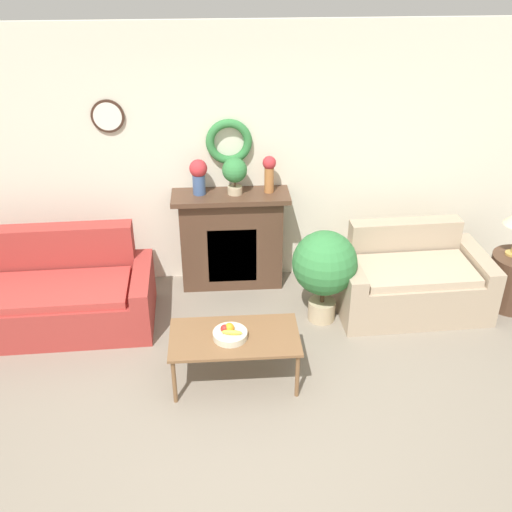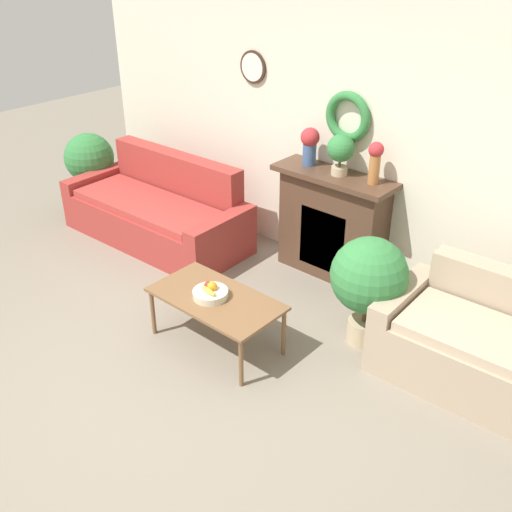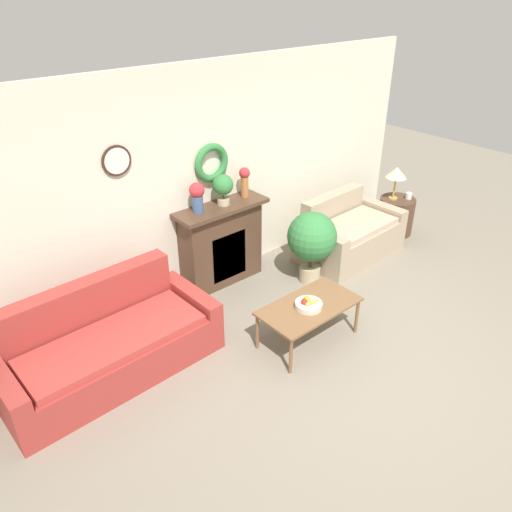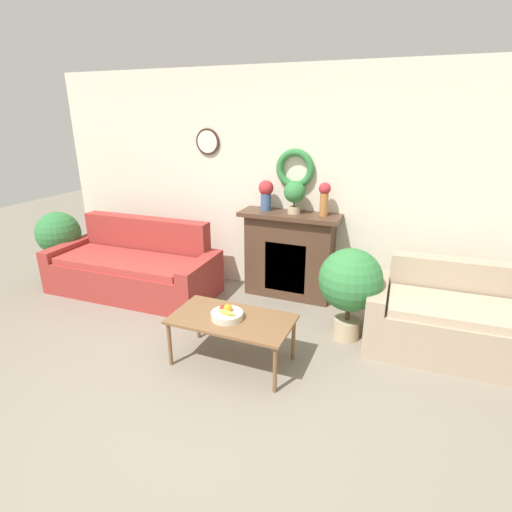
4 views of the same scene
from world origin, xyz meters
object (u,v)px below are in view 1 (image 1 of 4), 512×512
Objects in this scene: fireplace at (232,239)px; vase_on_mantel_right at (269,171)px; couch_left at (42,296)px; vase_on_mantel_left at (199,174)px; coffee_table at (235,340)px; potted_plant_on_mantel at (235,172)px; fruit_bowl at (230,334)px; potted_plant_floor_by_loveseat at (324,266)px; loveseat_right at (410,280)px.

vase_on_mantel_right is (0.39, 0.01, 0.75)m from fireplace.
couch_left is (-1.87, -0.61, -0.23)m from fireplace.
couch_left is 5.95× the size of vase_on_mantel_left.
coffee_table is 2.86× the size of vase_on_mantel_right.
coffee_table is 2.88× the size of potted_plant_on_mantel.
potted_plant_on_mantel is (1.91, 0.59, 0.99)m from couch_left.
potted_plant_floor_by_loveseat is (0.93, 0.85, 0.11)m from fruit_bowl.
potted_plant_floor_by_loveseat is (0.86, -0.74, 0.07)m from fireplace.
vase_on_mantel_left is at bearing 147.72° from potted_plant_floor_by_loveseat.
fireplace is at bearing 159.94° from loveseat_right.
fireplace is 0.55× the size of couch_left.
fireplace is at bearing 139.49° from potted_plant_floor_by_loveseat.
fireplace is 1.58m from coffee_table.
fireplace is 3.30× the size of vase_on_mantel_left.
vase_on_mantel_right is at bearing 3.30° from potted_plant_on_mantel.
loveseat_right is 2.08m from potted_plant_on_mantel.
vase_on_mantel_left is at bearing 162.33° from loveseat_right.
vase_on_mantel_left is (-0.24, 1.60, 0.78)m from fruit_bowl.
loveseat_right is 2.12m from fruit_bowl.
fireplace reaches higher than coffee_table.
vase_on_mantel_right is (2.26, 0.61, 0.98)m from couch_left.
coffee_table is at bearing -136.98° from potted_plant_floor_by_loveseat.
fireplace reaches higher than fruit_bowl.
coffee_table is 1.24m from potted_plant_floor_by_loveseat.
potted_plant_floor_by_loveseat is (0.89, 0.83, 0.19)m from coffee_table.
fireplace reaches higher than couch_left.
fireplace is 0.79× the size of loveseat_right.
potted_plant_on_mantel reaches higher than potted_plant_floor_by_loveseat.
couch_left is 5.66× the size of vase_on_mantel_right.
fruit_bowl is 0.30× the size of potted_plant_floor_by_loveseat.
loveseat_right is 5.27× the size of fruit_bowl.
vase_on_mantel_left is 0.95× the size of vase_on_mantel_right.
vase_on_mantel_right is at bearing -0.00° from vase_on_mantel_left.
fireplace is 1.14m from potted_plant_floor_by_loveseat.
loveseat_right is 0.98m from potted_plant_floor_by_loveseat.
loveseat_right reaches higher than fruit_bowl.
fruit_bowl is at bearing -92.55° from fireplace.
potted_plant_floor_by_loveseat is at bearing -172.29° from loveseat_right.
potted_plant_floor_by_loveseat is at bearing -40.51° from fireplace.
couch_left reaches higher than loveseat_right.
vase_on_mantel_left reaches higher than couch_left.
couch_left is at bearing 177.29° from potted_plant_floor_by_loveseat.
potted_plant_on_mantel is at bearing 159.93° from loveseat_right.
vase_on_mantel_left is (1.56, 0.61, 0.97)m from couch_left.
vase_on_mantel_left reaches higher than coffee_table.
fruit_bowl is (-0.07, -1.59, -0.04)m from fireplace.
vase_on_mantel_left is 0.38× the size of potted_plant_floor_by_loveseat.
couch_left is 3.65m from loveseat_right.
couch_left is 7.50× the size of fruit_bowl.
couch_left is 2.26× the size of potted_plant_floor_by_loveseat.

